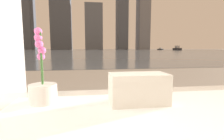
% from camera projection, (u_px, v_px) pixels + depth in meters
% --- Properties ---
extents(potted_orchid, '(0.15, 0.15, 0.40)m').
position_uv_depth(potted_orchid, '(43.00, 86.00, 0.93)').
color(potted_orchid, silver).
rests_on(potted_orchid, bathtub).
extents(towel_stack, '(0.30, 0.16, 0.16)m').
position_uv_depth(towel_stack, '(138.00, 88.00, 0.92)').
color(towel_stack, silver).
rests_on(towel_stack, bathtub).
extents(harbor_water, '(180.00, 110.00, 0.01)m').
position_uv_depth(harbor_water, '(87.00, 51.00, 61.06)').
color(harbor_water, slate).
rests_on(harbor_water, ground_plane).
extents(harbor_boat_0, '(2.40, 3.15, 1.14)m').
position_uv_depth(harbor_boat_0, '(160.00, 49.00, 86.72)').
color(harbor_boat_0, '#2D2D33').
rests_on(harbor_boat_0, harbor_water).
extents(harbor_boat_1, '(2.13, 5.38, 1.98)m').
position_uv_depth(harbor_boat_1, '(177.00, 49.00, 77.65)').
color(harbor_boat_1, '#2D2D33').
rests_on(harbor_boat_1, harbor_water).
extents(skyline_tower_2, '(11.41, 7.96, 29.49)m').
position_uv_depth(skyline_tower_2, '(94.00, 27.00, 114.93)').
color(skyline_tower_2, slate).
rests_on(skyline_tower_2, ground_plane).
extents(skyline_tower_3, '(6.60, 11.12, 46.93)m').
position_uv_depth(skyline_tower_3, '(122.00, 14.00, 116.65)').
color(skyline_tower_3, '#4C515B').
rests_on(skyline_tower_3, ground_plane).
extents(skyline_tower_4, '(7.50, 9.61, 43.13)m').
position_uv_depth(skyline_tower_4, '(143.00, 18.00, 119.08)').
color(skyline_tower_4, slate).
rests_on(skyline_tower_4, ground_plane).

